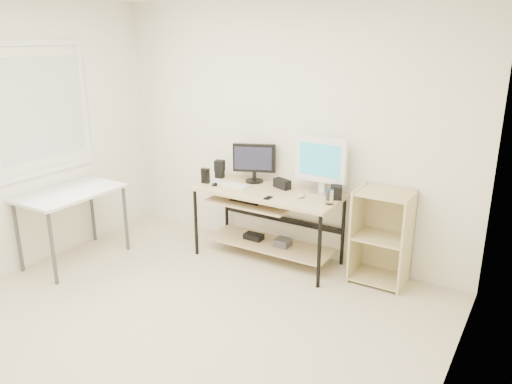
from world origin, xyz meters
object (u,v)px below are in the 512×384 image
object	(u,v)px
side_table	(71,199)
black_monitor	(254,160)
shelf_unit	(383,236)
desk	(266,210)
audio_controller	(205,176)
white_imac	(321,161)

from	to	relation	value
side_table	black_monitor	xyz separation A→B (m)	(1.40, 1.25, 0.32)
shelf_unit	desk	bearing A→B (deg)	-172.23
shelf_unit	side_table	bearing A→B (deg)	-156.67
desk	black_monitor	size ratio (longest dim) A/B	3.47
desk	black_monitor	bearing A→B (deg)	143.58
desk	side_table	bearing A→B (deg)	-147.35
desk	audio_controller	xyz separation A→B (m)	(-0.67, -0.11, 0.29)
side_table	shelf_unit	xyz separation A→B (m)	(2.83, 1.22, -0.22)
black_monitor	desk	bearing A→B (deg)	-59.36
white_imac	audio_controller	size ratio (longest dim) A/B	3.52
black_monitor	white_imac	distance (m)	0.76
desk	white_imac	xyz separation A→B (m)	(0.50, 0.19, 0.54)
side_table	audio_controller	distance (m)	1.37
audio_controller	black_monitor	bearing A→B (deg)	33.17
side_table	shelf_unit	world-z (taller)	shelf_unit
white_imac	audio_controller	distance (m)	1.24
desk	audio_controller	world-z (taller)	audio_controller
side_table	desk	bearing A→B (deg)	32.65
desk	side_table	xyz separation A→B (m)	(-1.65, -1.06, 0.13)
desk	white_imac	size ratio (longest dim) A/B	2.65
desk	black_monitor	distance (m)	0.55
desk	audio_controller	bearing A→B (deg)	-170.48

